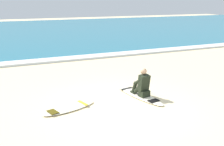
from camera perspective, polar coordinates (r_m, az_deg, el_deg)
The scene contains 6 objects.
ground_plane at distance 8.39m, azimuth 1.97°, elevation -6.89°, with size 80.00×80.00×0.00m, color beige.
sea at distance 28.09m, azimuth -16.85°, elevation 8.38°, with size 80.00×28.00×0.10m, color teal.
breaking_foam at distance 14.75m, azimuth -9.94°, elevation 2.95°, with size 80.00×0.90×0.11m, color white.
surfboard_main at distance 9.23m, azimuth 5.64°, elevation -4.60°, with size 0.91×2.45×0.08m.
surfer_seated at distance 8.98m, azimuth 6.41°, elevation -2.50°, with size 0.43×0.74×0.95m.
surfboard_spare_near at distance 8.21m, azimuth -9.04°, elevation -7.34°, with size 1.81×0.99×0.08m.
Camera 1 is at (-3.38, -6.98, 3.19)m, focal length 43.09 mm.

